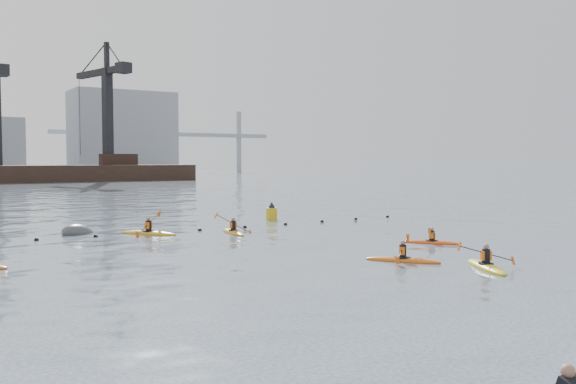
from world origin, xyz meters
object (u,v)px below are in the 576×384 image
Objects in this scene: kayaker_5 at (149,232)px; mooring_buoy at (78,234)px; kayaker_0 at (403,259)px; kayaker_3 at (233,232)px; kayaker_4 at (432,242)px; kayaker_1 at (486,266)px; nav_buoy at (272,214)px.

kayaker_5 reaches higher than mooring_buoy.
kayaker_0 is 0.89× the size of kayaker_3.
kayaker_1 is at bearing 24.80° from kayaker_4.
kayaker_1 is at bearing -95.20° from kayaker_0.
kayaker_4 reaches higher than mooring_buoy.
kayaker_1 is 1.01× the size of kayaker_3.
kayaker_4 is 14.65m from nav_buoy.
kayaker_1 is at bearing -69.80° from kayaker_3.
kayaker_0 is at bearing -74.63° from kayaker_3.
kayaker_0 is 2.05× the size of nav_buoy.
kayaker_0 is 12.42m from kayaker_3.
kayaker_4 is (3.26, 6.12, -0.01)m from kayaker_1.
kayaker_3 is at bearing -30.73° from mooring_buoy.
kayaker_3 is at bearing 61.59° from kayaker_0.
kayaker_4 is at bearing 89.66° from kayaker_1.
mooring_buoy is at bearing 146.61° from kayaker_1.
kayaker_4 is 0.83× the size of kayaker_5.
kayaker_1 is at bearing -96.94° from nav_buoy.
kayaker_5 reaches higher than kayaker_1.
nav_buoy is at bearing -18.89° from kayaker_5.
nav_buoy is at bearing 4.54° from mooring_buoy.
kayaker_0 is at bearing -105.81° from kayaker_5.
kayaker_0 reaches higher than mooring_buoy.
kayaker_1 reaches higher than kayaker_4.
mooring_buoy is at bearing 157.26° from kayaker_3.
kayaker_3 is (-3.29, 15.18, -0.00)m from kayaker_1.
kayaker_5 is at bearing 76.42° from kayaker_0.
kayaker_4 is (4.95, 3.26, -0.01)m from kayaker_0.
mooring_buoy is 13.44m from nav_buoy.
nav_buoy is (10.09, 3.50, 0.32)m from kayaker_5.
kayaker_0 is 15.55m from kayaker_5.
kayaker_0 is 1.10× the size of kayaker_4.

